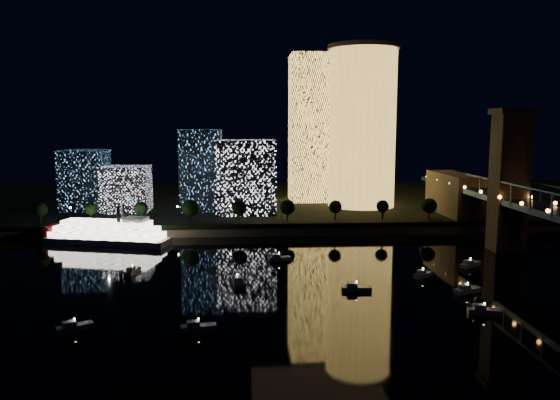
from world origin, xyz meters
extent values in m
plane|color=black|center=(0.00, 0.00, 0.00)|extent=(520.00, 520.00, 0.00)
cube|color=black|center=(0.00, 160.00, 2.50)|extent=(420.00, 160.00, 5.00)
cube|color=#6B5E4C|center=(0.00, 82.00, 1.50)|extent=(420.00, 6.00, 3.00)
cylinder|color=#FFBF51|center=(29.04, 126.95, 42.34)|extent=(32.00, 32.00, 74.69)
cylinder|color=#6B5E4C|center=(29.04, 126.95, 80.69)|extent=(34.00, 34.00, 2.00)
cube|color=#FFBF51|center=(7.75, 148.70, 42.48)|extent=(23.56, 23.56, 74.97)
cube|color=silver|center=(-27.19, 109.36, 21.34)|extent=(26.56, 22.47, 32.69)
cube|color=#5CA3F9|center=(-47.81, 121.48, 23.63)|extent=(18.63, 24.22, 37.26)
cube|color=silver|center=(-81.81, 117.37, 15.31)|extent=(20.62, 18.74, 20.62)
cube|color=#5CA3F9|center=(-102.57, 125.59, 18.83)|extent=(19.76, 21.74, 27.67)
cube|color=#6B5E4C|center=(65.00, 50.00, 24.00)|extent=(11.00, 9.00, 48.00)
cube|color=#6B5E4C|center=(65.00, 50.00, 49.00)|extent=(13.00, 11.00, 2.00)
cube|color=#6B5E4C|center=(65.00, 100.00, 11.50)|extent=(12.00, 40.00, 23.00)
cube|color=navy|center=(60.00, 12.00, 21.50)|extent=(0.50, 0.50, 7.00)
cube|color=navy|center=(60.00, 36.00, 21.50)|extent=(0.50, 0.50, 7.00)
cube|color=navy|center=(60.00, 60.00, 21.50)|extent=(0.50, 0.50, 7.00)
sphere|color=orange|center=(59.50, 45.00, 19.80)|extent=(1.20, 1.20, 1.20)
sphere|color=orange|center=(59.50, 90.00, 19.80)|extent=(1.20, 1.20, 1.20)
cube|color=silver|center=(-79.37, 69.79, 1.18)|extent=(48.39, 22.18, 2.36)
cube|color=white|center=(-79.37, 69.79, 3.44)|extent=(44.33, 20.26, 2.16)
cube|color=white|center=(-79.37, 69.79, 5.60)|extent=(40.28, 18.33, 2.16)
cube|color=white|center=(-79.37, 69.79, 7.76)|extent=(34.32, 15.91, 2.16)
cube|color=silver|center=(-67.95, 66.87, 9.63)|extent=(9.08, 7.66, 1.77)
cylinder|color=black|center=(-74.15, 66.43, 11.79)|extent=(1.38, 1.38, 5.90)
cylinder|color=black|center=(-73.17, 70.23, 11.79)|extent=(1.38, 1.38, 5.90)
cylinder|color=maroon|center=(-102.23, 75.65, 2.95)|extent=(8.86, 10.28, 6.88)
cube|color=silver|center=(31.48, 2.41, 0.60)|extent=(8.43, 5.48, 1.20)
cube|color=silver|center=(30.36, 1.95, 1.70)|extent=(3.41, 3.02, 1.00)
sphere|color=white|center=(31.48, 2.41, 2.60)|extent=(0.36, 0.36, 0.36)
cube|color=silver|center=(-37.87, -20.27, 0.60)|extent=(7.98, 3.75, 1.20)
cube|color=silver|center=(-39.00, -20.47, 1.70)|extent=(2.99, 2.43, 1.00)
sphere|color=white|center=(-37.87, -20.27, 2.60)|extent=(0.36, 0.36, 0.36)
cube|color=silver|center=(2.21, 5.74, 0.60)|extent=(8.12, 3.27, 1.20)
cube|color=silver|center=(1.03, 5.86, 1.70)|extent=(2.95, 2.31, 1.00)
sphere|color=white|center=(2.21, 5.74, 2.60)|extent=(0.36, 0.36, 0.36)
cube|color=silver|center=(-64.79, -18.37, 0.60)|extent=(7.83, 6.01, 1.20)
cube|color=silver|center=(-65.77, -18.95, 1.70)|extent=(3.32, 3.08, 1.00)
sphere|color=white|center=(-64.79, -18.37, 2.60)|extent=(0.36, 0.36, 0.36)
cube|color=silver|center=(-16.53, 40.25, 0.60)|extent=(7.93, 4.34, 1.20)
cube|color=silver|center=(-17.63, 39.95, 1.70)|extent=(3.07, 2.60, 1.00)
sphere|color=white|center=(-16.53, 40.25, 2.60)|extent=(0.36, 0.36, 0.36)
cube|color=silver|center=(43.34, 28.77, 0.60)|extent=(8.10, 6.91, 1.20)
cube|color=silver|center=(42.36, 28.05, 1.70)|extent=(3.55, 3.39, 1.00)
sphere|color=white|center=(43.34, 28.77, 2.60)|extent=(0.36, 0.36, 0.36)
cube|color=silver|center=(-61.67, 27.71, 0.60)|extent=(3.95, 7.61, 1.20)
cube|color=silver|center=(-61.92, 26.65, 1.70)|extent=(2.43, 2.91, 1.00)
sphere|color=white|center=(-61.67, 27.71, 2.60)|extent=(0.36, 0.36, 0.36)
cube|color=silver|center=(-29.99, 14.87, 0.60)|extent=(4.95, 10.32, 1.20)
cube|color=silver|center=(-29.72, 13.41, 1.70)|extent=(3.17, 3.88, 1.00)
sphere|color=white|center=(-29.99, 14.87, 2.60)|extent=(0.36, 0.36, 0.36)
cube|color=silver|center=(28.74, -14.05, 0.60)|extent=(7.99, 3.82, 1.20)
cube|color=silver|center=(27.61, -13.84, 1.70)|extent=(3.01, 2.45, 1.00)
sphere|color=white|center=(28.74, -14.05, 2.60)|extent=(0.36, 0.36, 0.36)
cube|color=silver|center=(24.45, 17.79, 0.60)|extent=(6.77, 6.03, 1.20)
cube|color=silver|center=(23.64, 17.15, 1.70)|extent=(3.01, 2.91, 1.00)
sphere|color=white|center=(24.45, 17.79, 2.60)|extent=(0.36, 0.36, 0.36)
cylinder|color=black|center=(-110.00, 88.00, 7.00)|extent=(0.70, 0.70, 4.00)
sphere|color=black|center=(-110.00, 88.00, 10.50)|extent=(5.70, 5.70, 5.70)
cylinder|color=black|center=(-90.00, 88.00, 7.00)|extent=(0.70, 0.70, 4.00)
sphere|color=black|center=(-90.00, 88.00, 10.50)|extent=(5.14, 5.14, 5.14)
cylinder|color=black|center=(-70.00, 88.00, 7.00)|extent=(0.70, 0.70, 4.00)
sphere|color=black|center=(-70.00, 88.00, 10.50)|extent=(5.77, 5.77, 5.77)
cylinder|color=black|center=(-50.00, 88.00, 7.00)|extent=(0.70, 0.70, 4.00)
sphere|color=black|center=(-50.00, 88.00, 10.50)|extent=(6.84, 6.84, 6.84)
cylinder|color=black|center=(-30.00, 88.00, 7.00)|extent=(0.70, 0.70, 4.00)
sphere|color=black|center=(-30.00, 88.00, 10.50)|extent=(6.22, 6.22, 6.22)
cylinder|color=black|center=(-10.00, 88.00, 7.00)|extent=(0.70, 0.70, 4.00)
sphere|color=black|center=(-10.00, 88.00, 10.50)|extent=(6.40, 6.40, 6.40)
cylinder|color=black|center=(10.00, 88.00, 7.00)|extent=(0.70, 0.70, 4.00)
sphere|color=black|center=(10.00, 88.00, 10.50)|extent=(5.43, 5.43, 5.43)
cylinder|color=black|center=(30.00, 88.00, 7.00)|extent=(0.70, 0.70, 4.00)
sphere|color=black|center=(30.00, 88.00, 10.50)|extent=(5.32, 5.32, 5.32)
cylinder|color=black|center=(50.00, 88.00, 7.00)|extent=(0.70, 0.70, 4.00)
sphere|color=black|center=(50.00, 88.00, 10.50)|extent=(6.40, 6.40, 6.40)
cylinder|color=black|center=(-100.00, 94.00, 7.50)|extent=(0.24, 0.24, 5.00)
sphere|color=#FFCC7F|center=(-100.00, 94.00, 10.30)|extent=(0.70, 0.70, 0.70)
cylinder|color=black|center=(-78.00, 94.00, 7.50)|extent=(0.24, 0.24, 5.00)
sphere|color=#FFCC7F|center=(-78.00, 94.00, 10.30)|extent=(0.70, 0.70, 0.70)
cylinder|color=black|center=(-56.00, 94.00, 7.50)|extent=(0.24, 0.24, 5.00)
sphere|color=#FFCC7F|center=(-56.00, 94.00, 10.30)|extent=(0.70, 0.70, 0.70)
cylinder|color=black|center=(-34.00, 94.00, 7.50)|extent=(0.24, 0.24, 5.00)
sphere|color=#FFCC7F|center=(-34.00, 94.00, 10.30)|extent=(0.70, 0.70, 0.70)
cylinder|color=black|center=(-12.00, 94.00, 7.50)|extent=(0.24, 0.24, 5.00)
sphere|color=#FFCC7F|center=(-12.00, 94.00, 10.30)|extent=(0.70, 0.70, 0.70)
cylinder|color=black|center=(10.00, 94.00, 7.50)|extent=(0.24, 0.24, 5.00)
sphere|color=#FFCC7F|center=(10.00, 94.00, 10.30)|extent=(0.70, 0.70, 0.70)
cylinder|color=black|center=(32.00, 94.00, 7.50)|extent=(0.24, 0.24, 5.00)
sphere|color=#FFCC7F|center=(32.00, 94.00, 10.30)|extent=(0.70, 0.70, 0.70)
camera|label=1|loc=(-27.49, -134.73, 44.34)|focal=35.00mm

